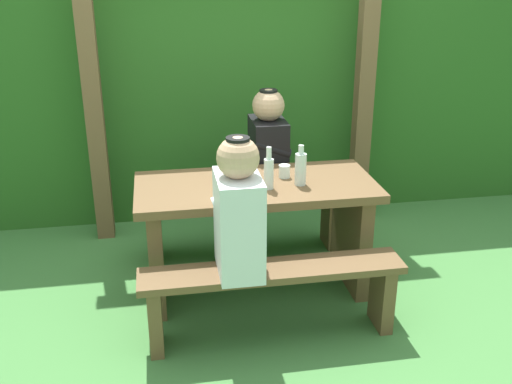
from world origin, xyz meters
TOP-DOWN VIEW (x-y plane):
  - ground_plane at (0.00, 0.00)m, footprint 12.00×12.00m
  - hedge_backdrop at (0.00, 1.60)m, footprint 6.40×0.92m
  - pergola_post_left at (-0.97, 0.93)m, footprint 0.12×0.12m
  - pergola_post_right at (0.97, 0.93)m, footprint 0.12×0.12m
  - picnic_table at (0.00, 0.00)m, footprint 1.40×0.64m
  - bench_near at (0.00, -0.51)m, footprint 1.40×0.24m
  - bench_far at (0.00, 0.51)m, footprint 1.40×0.24m
  - person_white_shirt at (-0.18, -0.50)m, footprint 0.25×0.35m
  - person_black_coat at (0.17, 0.50)m, footprint 0.25×0.35m
  - drinking_glass at (0.18, 0.07)m, footprint 0.07×0.07m
  - bottle_left at (0.25, -0.06)m, footprint 0.07×0.07m
  - bottle_right at (0.06, -0.10)m, footprint 0.06×0.06m
  - cell_phone at (-0.08, 0.13)m, footprint 0.13×0.16m

SIDE VIEW (x-z plane):
  - ground_plane at x=0.00m, z-range 0.00..0.00m
  - bench_near at x=0.00m, z-range 0.09..0.52m
  - bench_far at x=0.00m, z-range 0.09..0.52m
  - picnic_table at x=0.00m, z-range 0.13..0.83m
  - cell_phone at x=-0.08m, z-range 0.70..0.71m
  - drinking_glass at x=0.18m, z-range 0.70..0.78m
  - person_white_shirt at x=-0.18m, z-range 0.40..1.12m
  - person_black_coat at x=0.17m, z-range 0.40..1.12m
  - bottle_left at x=0.25m, z-range 0.68..0.92m
  - bottle_right at x=0.06m, z-range 0.68..0.93m
  - hedge_backdrop at x=0.00m, z-range 0.00..1.93m
  - pergola_post_left at x=-0.97m, z-range 0.00..1.94m
  - pergola_post_right at x=0.97m, z-range 0.00..1.94m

